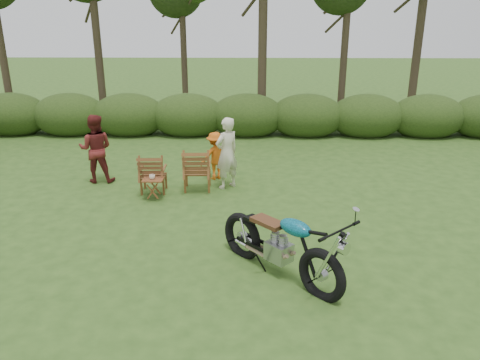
{
  "coord_description": "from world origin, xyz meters",
  "views": [
    {
      "loc": [
        0.09,
        -6.52,
        3.8
      ],
      "look_at": [
        -0.09,
        1.74,
        0.9
      ],
      "focal_mm": 35.0,
      "sensor_mm": 36.0,
      "label": 1
    }
  ],
  "objects_px": {
    "side_table": "(154,189)",
    "child": "(216,179)",
    "lawn_chair_right": "(198,189)",
    "adult_a": "(227,187)",
    "motorcycle": "(278,273)",
    "adult_b": "(99,181)",
    "cup": "(152,177)",
    "lawn_chair_left": "(154,192)"
  },
  "relations": [
    {
      "from": "side_table",
      "to": "adult_b",
      "type": "xyz_separation_m",
      "value": [
        -1.57,
        1.14,
        -0.24
      ]
    },
    {
      "from": "adult_a",
      "to": "motorcycle",
      "type": "bearing_deg",
      "value": 63.68
    },
    {
      "from": "side_table",
      "to": "cup",
      "type": "relative_size",
      "value": 3.72
    },
    {
      "from": "motorcycle",
      "to": "cup",
      "type": "relative_size",
      "value": 18.53
    },
    {
      "from": "cup",
      "to": "child",
      "type": "height_order",
      "value": "child"
    },
    {
      "from": "adult_a",
      "to": "child",
      "type": "bearing_deg",
      "value": -103.7
    },
    {
      "from": "lawn_chair_left",
      "to": "child",
      "type": "height_order",
      "value": "child"
    },
    {
      "from": "child",
      "to": "cup",
      "type": "bearing_deg",
      "value": 19.32
    },
    {
      "from": "lawn_chair_right",
      "to": "adult_b",
      "type": "height_order",
      "value": "adult_b"
    },
    {
      "from": "lawn_chair_left",
      "to": "adult_a",
      "type": "distance_m",
      "value": 1.69
    },
    {
      "from": "motorcycle",
      "to": "side_table",
      "type": "relative_size",
      "value": 4.97
    },
    {
      "from": "lawn_chair_left",
      "to": "child",
      "type": "bearing_deg",
      "value": -147.17
    },
    {
      "from": "lawn_chair_right",
      "to": "adult_a",
      "type": "relative_size",
      "value": 0.6
    },
    {
      "from": "motorcycle",
      "to": "adult_a",
      "type": "xyz_separation_m",
      "value": [
        -0.98,
        3.88,
        0.0
      ]
    },
    {
      "from": "motorcycle",
      "to": "adult_a",
      "type": "height_order",
      "value": "adult_a"
    },
    {
      "from": "adult_b",
      "to": "side_table",
      "type": "bearing_deg",
      "value": 139.8
    },
    {
      "from": "lawn_chair_right",
      "to": "child",
      "type": "relative_size",
      "value": 0.85
    },
    {
      "from": "adult_b",
      "to": "child",
      "type": "relative_size",
      "value": 1.4
    },
    {
      "from": "side_table",
      "to": "lawn_chair_right",
      "type": "bearing_deg",
      "value": 35.34
    },
    {
      "from": "lawn_chair_left",
      "to": "side_table",
      "type": "bearing_deg",
      "value": 98.2
    },
    {
      "from": "motorcycle",
      "to": "child",
      "type": "relative_size",
      "value": 2.0
    },
    {
      "from": "side_table",
      "to": "adult_a",
      "type": "height_order",
      "value": "adult_a"
    },
    {
      "from": "motorcycle",
      "to": "side_table",
      "type": "height_order",
      "value": "motorcycle"
    },
    {
      "from": "lawn_chair_right",
      "to": "child",
      "type": "bearing_deg",
      "value": -118.19
    },
    {
      "from": "motorcycle",
      "to": "child",
      "type": "height_order",
      "value": "motorcycle"
    },
    {
      "from": "lawn_chair_right",
      "to": "cup",
      "type": "bearing_deg",
      "value": 32.92
    },
    {
      "from": "lawn_chair_left",
      "to": "cup",
      "type": "distance_m",
      "value": 0.71
    },
    {
      "from": "cup",
      "to": "adult_a",
      "type": "height_order",
      "value": "adult_a"
    },
    {
      "from": "side_table",
      "to": "adult_a",
      "type": "xyz_separation_m",
      "value": [
        1.57,
        0.78,
        -0.24
      ]
    },
    {
      "from": "adult_a",
      "to": "adult_b",
      "type": "height_order",
      "value": "adult_a"
    },
    {
      "from": "adult_a",
      "to": "child",
      "type": "height_order",
      "value": "adult_a"
    },
    {
      "from": "adult_a",
      "to": "child",
      "type": "xyz_separation_m",
      "value": [
        -0.31,
        0.62,
        0.0
      ]
    },
    {
      "from": "motorcycle",
      "to": "side_table",
      "type": "distance_m",
      "value": 4.02
    },
    {
      "from": "motorcycle",
      "to": "lawn_chair_right",
      "type": "xyz_separation_m",
      "value": [
        -1.66,
        3.73,
        0.0
      ]
    },
    {
      "from": "child",
      "to": "adult_a",
      "type": "bearing_deg",
      "value": 87.95
    },
    {
      "from": "side_table",
      "to": "child",
      "type": "height_order",
      "value": "child"
    },
    {
      "from": "motorcycle",
      "to": "adult_a",
      "type": "distance_m",
      "value": 4.0
    },
    {
      "from": "lawn_chair_left",
      "to": "adult_b",
      "type": "height_order",
      "value": "adult_b"
    },
    {
      "from": "side_table",
      "to": "cup",
      "type": "bearing_deg",
      "value": -119.75
    },
    {
      "from": "lawn_chair_left",
      "to": "side_table",
      "type": "height_order",
      "value": "side_table"
    },
    {
      "from": "lawn_chair_right",
      "to": "lawn_chair_left",
      "type": "bearing_deg",
      "value": 7.35
    },
    {
      "from": "adult_a",
      "to": "child",
      "type": "relative_size",
      "value": 1.42
    }
  ]
}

